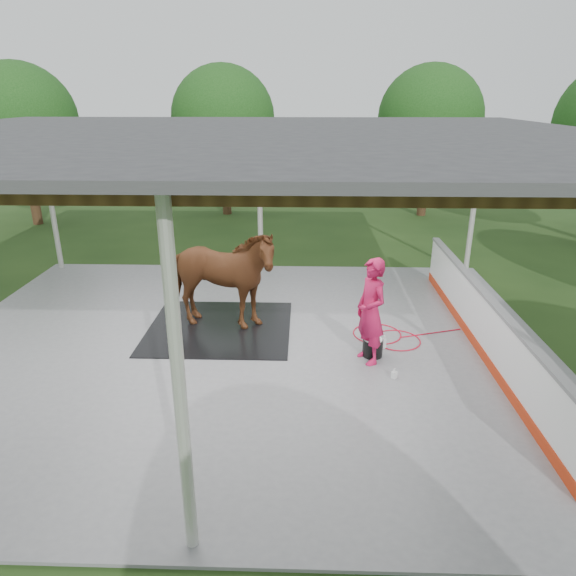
{
  "coord_description": "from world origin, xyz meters",
  "views": [
    {
      "loc": [
        1.18,
        -8.95,
        4.68
      ],
      "look_at": [
        0.9,
        0.18,
        1.22
      ],
      "focal_mm": 32.0,
      "sensor_mm": 36.0,
      "label": 1
    }
  ],
  "objects_px": {
    "horse": "(217,279)",
    "wash_bucket": "(373,347)",
    "handler": "(371,311)",
    "dasher_board": "(483,324)"
  },
  "relations": [
    {
      "from": "horse",
      "to": "handler",
      "type": "bearing_deg",
      "value": -105.99
    },
    {
      "from": "handler",
      "to": "wash_bucket",
      "type": "height_order",
      "value": "handler"
    },
    {
      "from": "handler",
      "to": "wash_bucket",
      "type": "distance_m",
      "value": 0.83
    },
    {
      "from": "dasher_board",
      "to": "wash_bucket",
      "type": "height_order",
      "value": "dasher_board"
    },
    {
      "from": "dasher_board",
      "to": "wash_bucket",
      "type": "distance_m",
      "value": 2.15
    },
    {
      "from": "handler",
      "to": "wash_bucket",
      "type": "xyz_separation_m",
      "value": [
        0.1,
        0.18,
        -0.81
      ]
    },
    {
      "from": "horse",
      "to": "wash_bucket",
      "type": "bearing_deg",
      "value": -102.34
    },
    {
      "from": "horse",
      "to": "dasher_board",
      "type": "bearing_deg",
      "value": -91.31
    },
    {
      "from": "handler",
      "to": "dasher_board",
      "type": "bearing_deg",
      "value": 77.61
    },
    {
      "from": "horse",
      "to": "handler",
      "type": "distance_m",
      "value": 3.25
    }
  ]
}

